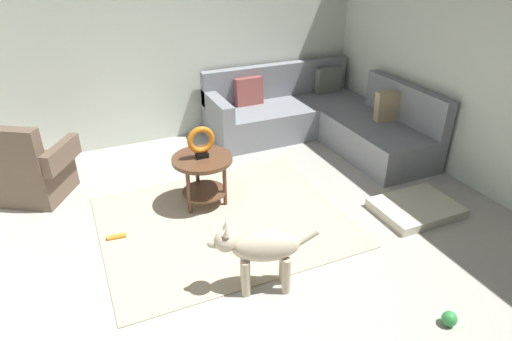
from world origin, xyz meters
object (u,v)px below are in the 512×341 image
Objects in this scene: sectional_couch at (319,119)px; torus_sculpture at (201,141)px; side_table at (203,168)px; dog at (260,249)px; dog_toy_rope at (117,237)px; dog_bed_mat at (416,208)px; dog_toy_ball at (449,319)px; armchair at (31,171)px.

torus_sculpture is (-1.91, -0.93, 0.42)m from sectional_couch.
sectional_couch reaches higher than side_table.
torus_sculpture is at bearing 18.65° from dog.
side_table is at bearing 14.76° from dog_toy_rope.
dog_toy_ball is at bearing -122.55° from dog_bed_mat.
side_table is (1.59, -0.83, 0.09)m from armchair.
dog_toy_ball is (1.09, -0.90, -0.32)m from dog.
torus_sculpture is (1.59, -0.83, 0.39)m from armchair.
sectional_couch is at bearing 22.55° from dog_toy_rope.
sectional_couch is 2.81× the size of dog_bed_mat.
side_table reaches higher than dog_toy_ball.
torus_sculpture is at bearing 3.34° from armchair.
armchair is at bearing 152.31° from torus_sculpture.
dog_bed_mat is at bearing -27.80° from torus_sculpture.
side_table is at bearing 116.17° from dog_toy_ball.
torus_sculpture reaches higher than dog.
dog reaches higher than dog_toy_ball.
side_table is at bearing 18.65° from dog.
sectional_couch is at bearing 89.64° from dog_bed_mat.
dog_bed_mat is at bearing 57.45° from dog_toy_ball.
armchair reaches higher than dog_toy_rope.
dog_toy_ball is at bearing -63.83° from side_table.
dog_toy_rope is (-2.83, 0.76, -0.02)m from dog_bed_mat.
dog is (0.01, -1.35, -0.04)m from side_table.
dog_toy_rope is at bearing -165.24° from torus_sculpture.
torus_sculpture is at bearing -153.93° from sectional_couch.
side_table is at bearing -153.93° from sectional_couch.
side_table is 1.04m from dog_toy_rope.
dog_toy_ball is at bearing -111.41° from dog.
torus_sculpture is at bearing 14.76° from dog_toy_rope.
armchair is 1.84m from torus_sculpture.
dog_toy_rope is at bearing -157.45° from sectional_couch.
dog_toy_ball is (-0.81, -3.18, -0.24)m from sectional_couch.
dog_bed_mat is 1.48m from dog_toy_ball.
dog_bed_mat is at bearing -27.80° from side_table.
armchair is 9.09× the size of dog_toy_ball.
side_table is 2.18m from dog_bed_mat.
torus_sculpture is at bearing -93.58° from side_table.
dog_toy_rope is at bearing 58.59° from dog.
dog_bed_mat is (1.90, -1.00, -0.37)m from side_table.
torus_sculpture is at bearing 116.17° from dog_toy_ball.
dog_toy_ball is at bearing -17.80° from armchair.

